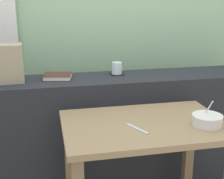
{
  "coord_description": "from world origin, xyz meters",
  "views": [
    {
      "loc": [
        -0.46,
        -1.65,
        1.41
      ],
      "look_at": [
        0.0,
        0.49,
        0.76
      ],
      "focal_mm": 50.92,
      "sensor_mm": 36.0,
      "label": 1
    }
  ],
  "objects_px": {
    "juice_glass": "(117,69)",
    "fork_utensil": "(137,129)",
    "coaster_square": "(117,74)",
    "soup_bowl": "(207,120)",
    "breakfast_table": "(144,144)",
    "closed_book": "(57,76)"
  },
  "relations": [
    {
      "from": "coaster_square",
      "to": "closed_book",
      "type": "height_order",
      "value": "closed_book"
    },
    {
      "from": "breakfast_table",
      "to": "closed_book",
      "type": "distance_m",
      "value": 0.82
    },
    {
      "from": "coaster_square",
      "to": "closed_book",
      "type": "bearing_deg",
      "value": -175.15
    },
    {
      "from": "coaster_square",
      "to": "soup_bowl",
      "type": "height_order",
      "value": "soup_bowl"
    },
    {
      "from": "juice_glass",
      "to": "soup_bowl",
      "type": "relative_size",
      "value": 0.51
    },
    {
      "from": "juice_glass",
      "to": "fork_utensil",
      "type": "bearing_deg",
      "value": -94.19
    },
    {
      "from": "breakfast_table",
      "to": "juice_glass",
      "type": "bearing_deg",
      "value": 91.23
    },
    {
      "from": "closed_book",
      "to": "juice_glass",
      "type": "bearing_deg",
      "value": 4.85
    },
    {
      "from": "coaster_square",
      "to": "closed_book",
      "type": "xyz_separation_m",
      "value": [
        -0.45,
        -0.04,
        0.01
      ]
    },
    {
      "from": "breakfast_table",
      "to": "juice_glass",
      "type": "xyz_separation_m",
      "value": [
        -0.01,
        0.66,
        0.31
      ]
    },
    {
      "from": "breakfast_table",
      "to": "fork_utensil",
      "type": "distance_m",
      "value": 0.17
    },
    {
      "from": "breakfast_table",
      "to": "soup_bowl",
      "type": "distance_m",
      "value": 0.38
    },
    {
      "from": "closed_book",
      "to": "soup_bowl",
      "type": "xyz_separation_m",
      "value": [
        0.79,
        -0.73,
        -0.11
      ]
    },
    {
      "from": "soup_bowl",
      "to": "coaster_square",
      "type": "bearing_deg",
      "value": 114.05
    },
    {
      "from": "soup_bowl",
      "to": "juice_glass",
      "type": "bearing_deg",
      "value": 114.05
    },
    {
      "from": "breakfast_table",
      "to": "fork_utensil",
      "type": "xyz_separation_m",
      "value": [
        -0.07,
        -0.08,
        0.13
      ]
    },
    {
      "from": "fork_utensil",
      "to": "juice_glass",
      "type": "bearing_deg",
      "value": 59.99
    },
    {
      "from": "breakfast_table",
      "to": "fork_utensil",
      "type": "height_order",
      "value": "fork_utensil"
    },
    {
      "from": "coaster_square",
      "to": "fork_utensil",
      "type": "relative_size",
      "value": 0.59
    },
    {
      "from": "fork_utensil",
      "to": "soup_bowl",
      "type": "bearing_deg",
      "value": -30.22
    },
    {
      "from": "coaster_square",
      "to": "closed_book",
      "type": "distance_m",
      "value": 0.45
    },
    {
      "from": "coaster_square",
      "to": "soup_bowl",
      "type": "distance_m",
      "value": 0.85
    }
  ]
}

